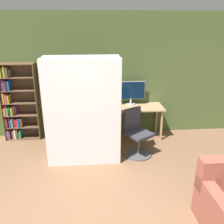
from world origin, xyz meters
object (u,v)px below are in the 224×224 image
bookshelf (16,104)px  mattress_far (84,108)px  mattress_near (83,114)px  office_chair (137,137)px  monitor (131,91)px

bookshelf → mattress_far: bearing=-31.4°
mattress_near → office_chair: bearing=15.3°
office_chair → bookshelf: bookshelf is taller
monitor → mattress_far: size_ratio=0.32×
monitor → mattress_near: (-1.02, -1.23, -0.06)m
office_chair → bookshelf: 2.70m
mattress_near → mattress_far: bearing=90.0°
bookshelf → mattress_near: mattress_near is taller
monitor → office_chair: monitor is taller
office_chair → bookshelf: bearing=158.9°
bookshelf → mattress_near: 1.93m
monitor → bookshelf: (-2.50, 0.00, -0.23)m
mattress_far → mattress_near: bearing=-90.0°
bookshelf → mattress_near: size_ratio=0.87×
office_chair → mattress_far: bearing=176.7°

